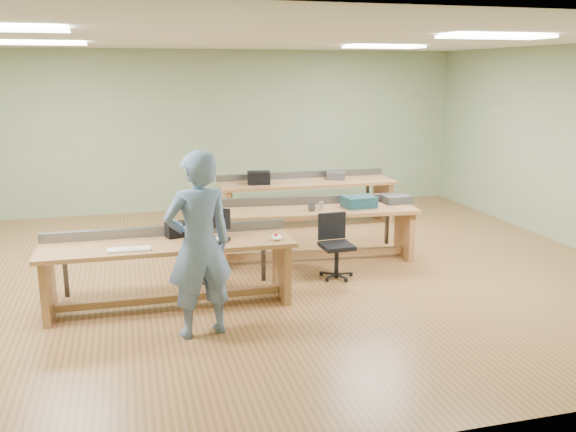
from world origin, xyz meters
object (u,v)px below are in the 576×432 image
at_px(person, 199,245).
at_px(laptop_base, 214,240).
at_px(workbench_front, 169,259).
at_px(camera_bag, 177,230).
at_px(workbench_mid, 315,222).
at_px(task_chair, 335,254).
at_px(parts_bin_grey, 397,199).
at_px(workbench_back, 306,192).
at_px(parts_bin_teal, 359,202).
at_px(drinks_can, 321,206).
at_px(mug, 312,208).

bearing_deg(person, laptop_base, -122.01).
distance_m(workbench_front, camera_bag, 0.36).
relative_size(workbench_mid, task_chair, 3.48).
bearing_deg(parts_bin_grey, workbench_front, -159.66).
bearing_deg(workbench_back, parts_bin_grey, -69.51).
bearing_deg(workbench_front, person, -73.65).
xyz_separation_m(workbench_front, camera_bag, (0.12, 0.19, 0.28)).
height_order(workbench_mid, parts_bin_teal, parts_bin_teal).
xyz_separation_m(person, laptop_base, (0.26, 0.76, -0.17)).
xyz_separation_m(laptop_base, drinks_can, (1.65, 1.22, 0.04)).
height_order(workbench_front, task_chair, workbench_front).
distance_m(workbench_front, parts_bin_grey, 3.58).
distance_m(task_chair, parts_bin_grey, 1.53).
distance_m(laptop_base, parts_bin_grey, 3.16).
height_order(workbench_back, task_chair, workbench_back).
xyz_separation_m(task_chair, drinks_can, (0.01, 0.65, 0.50)).
bearing_deg(laptop_base, workbench_front, -162.00).
xyz_separation_m(mug, drinks_can, (0.15, 0.03, 0.01)).
xyz_separation_m(camera_bag, mug, (1.89, 0.88, -0.04)).
bearing_deg(parts_bin_teal, camera_bag, -160.04).
bearing_deg(workbench_mid, parts_bin_teal, -2.26).
distance_m(parts_bin_grey, drinks_can, 1.20).
height_order(workbench_front, mug, workbench_front).
relative_size(laptop_base, mug, 2.68).
xyz_separation_m(task_chair, mug, (-0.13, 0.62, 0.49)).
distance_m(workbench_front, mug, 2.29).
relative_size(laptop_base, task_chair, 0.37).
bearing_deg(drinks_can, parts_bin_grey, 6.62).
relative_size(camera_bag, parts_bin_grey, 0.65).
bearing_deg(mug, parts_bin_grey, 7.22).
height_order(workbench_front, drinks_can, drinks_can).
height_order(laptop_base, camera_bag, camera_bag).
bearing_deg(task_chair, workbench_back, 78.36).
bearing_deg(parts_bin_grey, workbench_mid, -179.09).
xyz_separation_m(workbench_mid, person, (-1.86, -2.10, 0.39)).
relative_size(camera_bag, drinks_can, 2.22).
xyz_separation_m(task_chair, parts_bin_grey, (1.21, 0.79, 0.50)).
distance_m(laptop_base, task_chair, 1.80).
relative_size(workbench_mid, workbench_back, 0.94).
bearing_deg(parts_bin_teal, drinks_can, -176.64).
bearing_deg(laptop_base, parts_bin_grey, 56.17).
distance_m(parts_bin_teal, drinks_can, 0.57).
bearing_deg(workbench_back, task_chair, -98.74).
bearing_deg(mug, parts_bin_teal, 5.19).
height_order(mug, drinks_can, drinks_can).
height_order(workbench_mid, laptop_base, workbench_mid).
xyz_separation_m(laptop_base, parts_bin_teal, (2.22, 1.25, 0.06)).
bearing_deg(parts_bin_teal, workbench_front, -157.32).
bearing_deg(parts_bin_grey, task_chair, -146.96).
relative_size(workbench_back, parts_bin_teal, 7.10).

